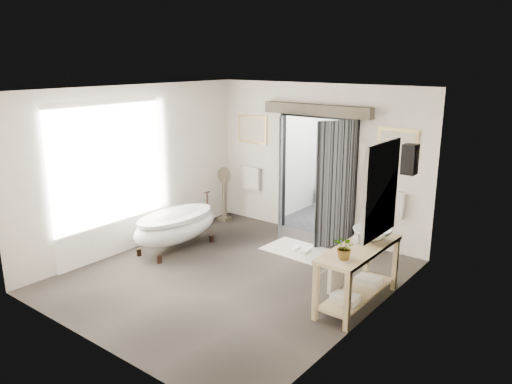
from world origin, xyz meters
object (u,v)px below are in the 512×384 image
(rug, at_px, (298,250))
(clawfoot_tub, at_px, (176,226))
(vanity, at_px, (356,270))
(basin, at_px, (372,235))

(rug, bearing_deg, clawfoot_tub, -145.00)
(clawfoot_tub, bearing_deg, vanity, 1.29)
(rug, height_order, basin, basin)
(clawfoot_tub, distance_m, vanity, 3.52)
(vanity, xyz_separation_m, basin, (0.06, 0.33, 0.44))
(vanity, height_order, rug, vanity)
(rug, xyz_separation_m, basin, (1.77, -0.86, 0.94))
(vanity, relative_size, rug, 1.33)
(clawfoot_tub, distance_m, rug, 2.24)
(basin, bearing_deg, vanity, -120.75)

